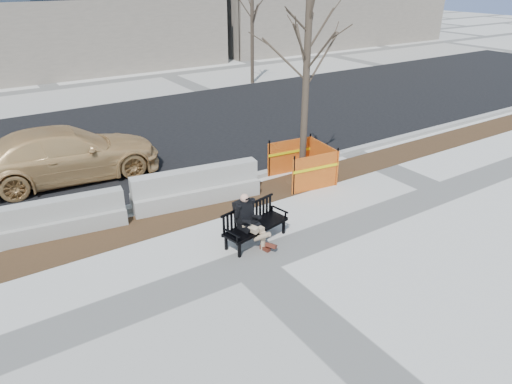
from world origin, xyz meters
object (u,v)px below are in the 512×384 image
seated_man (248,244)px  jersey_barrier_right (197,202)px  jersey_barrier_left (60,233)px  tree_fence (301,180)px  bench (256,241)px  sedan (71,178)px

seated_man → jersey_barrier_right: size_ratio=0.36×
jersey_barrier_left → jersey_barrier_right: jersey_barrier_right is taller
tree_fence → jersey_barrier_left: size_ratio=1.84×
tree_fence → jersey_barrier_left: tree_fence is taller
bench → jersey_barrier_left: size_ratio=0.53×
sedan → jersey_barrier_right: 4.10m
jersey_barrier_right → sedan: bearing=133.3°
seated_man → sedan: bearing=100.1°
tree_fence → jersey_barrier_right: (-3.09, 0.40, 0.00)m
sedan → jersey_barrier_right: bearing=-140.9°
bench → jersey_barrier_left: jersey_barrier_left is taller
jersey_barrier_right → jersey_barrier_left: bearing=-176.6°
jersey_barrier_left → sedan: bearing=80.6°
bench → sedan: bearing=101.9°
bench → sedan: (-2.56, 5.79, 0.00)m
bench → tree_fence: 3.53m
jersey_barrier_right → tree_fence: bearing=0.9°
seated_man → tree_fence: 3.70m
bench → jersey_barrier_right: jersey_barrier_right is taller
seated_man → jersey_barrier_left: seated_man is taller
bench → seated_man: seated_man is taller
sedan → jersey_barrier_left: bearing=166.7°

